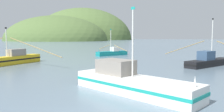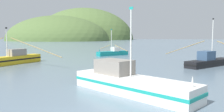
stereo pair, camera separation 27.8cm
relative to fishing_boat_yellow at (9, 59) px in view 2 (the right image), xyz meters
name	(u,v)px [view 2 (the right image)]	position (x,y,z in m)	size (l,w,h in m)	color
hill_mid_left	(57,41)	(-82.46, 156.01, -0.80)	(97.63, 78.10, 45.79)	#516B38
hill_far_right	(84,40)	(-84.95, 221.42, -0.80)	(120.05, 96.04, 74.91)	#516B38
fishing_boat_yellow	(9,59)	(0.00, 0.00, 0.00)	(20.68, 12.03, 5.69)	gold
fishing_boat_black	(209,61)	(29.23, 6.78, -0.09)	(13.17, 9.99, 6.95)	black
fishing_boat_teal	(113,53)	(10.77, 20.05, -0.18)	(8.32, 7.16, 5.93)	#147F84
fishing_boat_white	(129,82)	(21.25, -11.47, 0.03)	(10.58, 7.37, 6.57)	white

